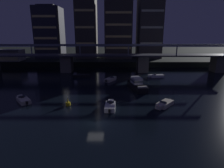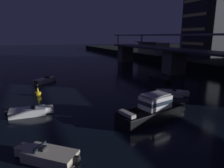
% 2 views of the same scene
% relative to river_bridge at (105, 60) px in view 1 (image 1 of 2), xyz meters
% --- Properties ---
extents(ground_plane, '(400.00, 400.00, 0.00)m').
position_rel_river_bridge_xyz_m(ground_plane, '(0.00, -38.55, -4.20)').
color(ground_plane, black).
extents(far_riverbank, '(240.00, 80.00, 2.20)m').
position_rel_river_bridge_xyz_m(far_riverbank, '(0.00, 48.01, -3.10)').
color(far_riverbank, black).
rests_on(far_riverbank, ground).
extents(river_bridge, '(85.00, 6.40, 9.38)m').
position_rel_river_bridge_xyz_m(river_bridge, '(0.00, 0.00, 0.00)').
color(river_bridge, '#605B51').
rests_on(river_bridge, ground).
extents(tower_west_low, '(10.53, 13.08, 22.60)m').
position_rel_river_bridge_xyz_m(tower_west_low, '(-25.59, 23.38, 9.15)').
color(tower_west_low, '#282833').
rests_on(tower_west_low, far_riverbank).
extents(tower_west_tall, '(8.64, 13.00, 33.71)m').
position_rel_river_bridge_xyz_m(tower_west_tall, '(-8.78, 23.06, 14.70)').
color(tower_west_tall, '#38332D').
rests_on(tower_west_tall, far_riverbank).
extents(tower_central, '(11.71, 10.15, 24.37)m').
position_rel_river_bridge_xyz_m(tower_central, '(5.26, 21.41, 10.03)').
color(tower_central, '#38332D').
rests_on(tower_central, far_riverbank).
extents(tower_east_tall, '(10.15, 13.39, 33.68)m').
position_rel_river_bridge_xyz_m(tower_east_tall, '(19.44, 24.47, 14.69)').
color(tower_east_tall, '#423D38').
rests_on(tower_east_tall, far_riverbank).
extents(waterfront_pavilion, '(12.40, 7.40, 4.70)m').
position_rel_river_bridge_xyz_m(waterfront_pavilion, '(-40.07, 11.91, 0.24)').
color(waterfront_pavilion, '#B2AD9E').
rests_on(waterfront_pavilion, far_riverbank).
extents(cabin_cruiser_near_left, '(4.36, 9.37, 2.79)m').
position_rel_river_bridge_xyz_m(cabin_cruiser_near_left, '(8.62, -20.49, -3.15)').
color(cabin_cruiser_near_left, black).
rests_on(cabin_cruiser_near_left, ground).
extents(speedboat_near_center, '(2.00, 5.22, 1.16)m').
position_rel_river_bridge_xyz_m(speedboat_near_center, '(2.24, -33.05, -3.79)').
color(speedboat_near_center, silver).
rests_on(speedboat_near_center, ground).
extents(speedboat_near_right, '(4.15, 4.59, 1.16)m').
position_rel_river_bridge_xyz_m(speedboat_near_right, '(-14.98, -29.85, -3.79)').
color(speedboat_near_right, beige).
rests_on(speedboat_near_right, ground).
extents(speedboat_mid_left, '(4.24, 4.52, 1.16)m').
position_rel_river_bridge_xyz_m(speedboat_mid_left, '(12.34, -32.06, -3.79)').
color(speedboat_mid_left, beige).
rests_on(speedboat_mid_left, ground).
extents(speedboat_mid_center, '(5.23, 2.09, 1.16)m').
position_rel_river_bridge_xyz_m(speedboat_mid_center, '(16.22, -8.56, -3.79)').
color(speedboat_mid_center, silver).
rests_on(speedboat_mid_center, ground).
extents(speedboat_mid_right, '(3.66, 4.85, 1.16)m').
position_rel_river_bridge_xyz_m(speedboat_mid_right, '(2.13, -12.89, -3.79)').
color(speedboat_mid_right, beige).
rests_on(speedboat_mid_right, ground).
extents(speedboat_far_left, '(5.22, 2.57, 1.16)m').
position_rel_river_bridge_xyz_m(speedboat_far_left, '(-6.92, -8.38, -3.79)').
color(speedboat_far_left, black).
rests_on(speedboat_far_left, ground).
extents(channel_buoy, '(0.90, 0.90, 1.76)m').
position_rel_river_bridge_xyz_m(channel_buoy, '(-5.71, -31.68, -3.72)').
color(channel_buoy, yellow).
rests_on(channel_buoy, ground).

